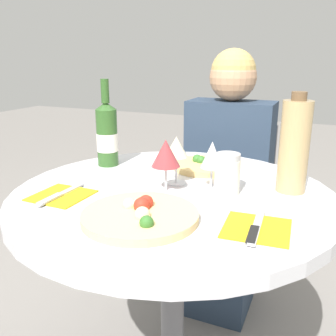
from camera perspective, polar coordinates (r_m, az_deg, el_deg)
name	(u,v)px	position (r m, az deg, el deg)	size (l,w,h in m)	color
dining_table	(173,239)	(1.17, 0.71, -10.73)	(0.95, 0.95, 0.76)	slate
chair_behind_diner	(229,209)	(1.92, 9.35, -6.20)	(0.37, 0.37, 0.83)	slate
seated_diner	(224,192)	(1.75, 8.50, -3.61)	(0.39, 0.41, 1.18)	#28384C
pizza_large	(140,215)	(0.92, -4.25, -7.11)	(0.29, 0.29, 0.05)	#E5C17F
pizza_small_far	(206,165)	(1.32, 5.85, 0.41)	(0.23, 0.23, 0.05)	#DBB26B
wine_bottle	(107,134)	(1.36, -9.28, 5.10)	(0.08, 0.08, 0.31)	#2D5623
tall_carafe	(294,146)	(1.13, 18.68, 3.18)	(0.08, 0.08, 0.29)	tan
sugar_shaker	(227,174)	(1.09, 9.03, -0.87)	(0.07, 0.07, 0.12)	silver
wine_glass_back_right	(212,156)	(1.11, 6.73, 1.86)	(0.07, 0.07, 0.14)	silver
wine_glass_front_left	(166,154)	(1.07, -0.34, 2.15)	(0.08, 0.08, 0.16)	silver
wine_glass_back_left	(176,148)	(1.14, 1.28, 3.04)	(0.07, 0.07, 0.15)	silver
place_setting_left	(61,195)	(1.10, -16.03, -4.04)	(0.15, 0.19, 0.01)	gold
place_setting_right	(256,228)	(0.89, 13.32, -8.95)	(0.16, 0.19, 0.01)	gold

